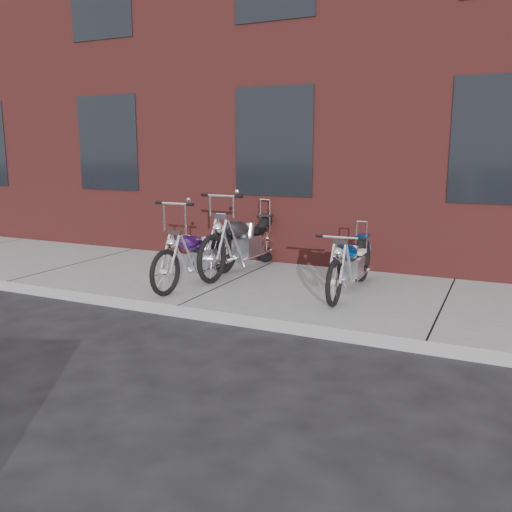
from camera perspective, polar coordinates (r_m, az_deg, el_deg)
The scene contains 6 objects.
ground at distance 6.90m, azimuth -8.21°, elevation -6.40°, with size 120.00×120.00×0.00m, color black.
sidewalk at distance 8.13m, azimuth -2.42°, elevation -3.08°, with size 22.00×3.00×0.15m, color gray.
building_brick at distance 14.11m, azimuth 10.43°, elevation 18.77°, with size 22.00×10.00×8.00m, color maroon.
chopper_purple at distance 7.91m, azimuth -5.98°, elevation -0.03°, with size 0.54×2.19×1.23m.
chopper_blue at distance 7.47m, azimuth 9.92°, elevation -0.95°, with size 0.51×2.08×0.90m.
chopper_third at distance 8.64m, azimuth -1.25°, elevation 1.37°, with size 0.61×2.52×1.28m.
Camera 1 is at (3.65, -5.48, 2.05)m, focal length 38.00 mm.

